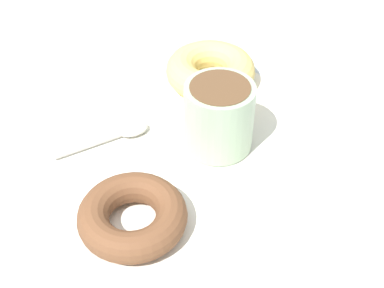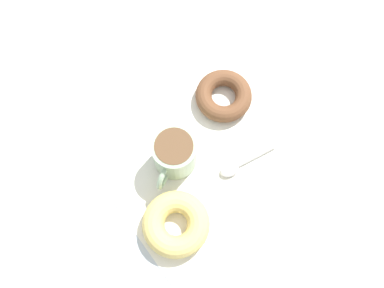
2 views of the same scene
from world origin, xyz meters
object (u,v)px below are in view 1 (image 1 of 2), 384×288
(donut_near_cup, at_px, (132,216))
(spoon, at_px, (123,133))
(donut_far, at_px, (210,70))
(coffee_cup, at_px, (220,114))

(donut_near_cup, height_order, spoon, donut_near_cup)
(donut_far, xyz_separation_m, spoon, (-0.15, -0.02, -0.02))
(donut_far, height_order, spoon, donut_far)
(donut_far, bearing_deg, coffee_cup, -123.65)
(coffee_cup, distance_m, donut_near_cup, 0.15)
(coffee_cup, bearing_deg, donut_far, 56.35)
(spoon, bearing_deg, donut_near_cup, -116.95)
(donut_far, distance_m, spoon, 0.15)
(coffee_cup, height_order, donut_near_cup, coffee_cup)
(coffee_cup, xyz_separation_m, spoon, (-0.08, 0.08, -0.04))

